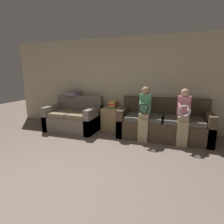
# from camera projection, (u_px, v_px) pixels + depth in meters

# --- Properties ---
(ground_plane) EXTENTS (14.00, 14.00, 0.00)m
(ground_plane) POSITION_uv_depth(u_px,v_px,m) (42.00, 198.00, 2.25)
(ground_plane) COLOR #6B5B51
(wall_back) EXTENTS (6.79, 0.06, 2.55)m
(wall_back) POSITION_uv_depth(u_px,v_px,m) (117.00, 84.00, 5.06)
(wall_back) COLOR #BCB293
(wall_back) RESTS_ON ground_plane
(couch_main) EXTENTS (2.16, 0.94, 0.95)m
(couch_main) POSITION_uv_depth(u_px,v_px,m) (163.00, 124.00, 4.37)
(couch_main) COLOR #473828
(couch_main) RESTS_ON ground_plane
(couch_side) EXTENTS (1.41, 0.98, 0.93)m
(couch_side) POSITION_uv_depth(u_px,v_px,m) (75.00, 118.00, 5.00)
(couch_side) COLOR #70665B
(couch_side) RESTS_ON ground_plane
(child_left_seated) EXTENTS (0.27, 0.38, 1.27)m
(child_left_seated) POSITION_uv_depth(u_px,v_px,m) (144.00, 111.00, 4.06)
(child_left_seated) COLOR tan
(child_left_seated) RESTS_ON ground_plane
(child_right_seated) EXTENTS (0.27, 0.37, 1.25)m
(child_right_seated) POSITION_uv_depth(u_px,v_px,m) (183.00, 115.00, 3.80)
(child_right_seated) COLOR tan
(child_right_seated) RESTS_ON ground_plane
(side_shelf) EXTENTS (0.56, 0.54, 0.63)m
(side_shelf) POSITION_uv_depth(u_px,v_px,m) (113.00, 118.00, 4.98)
(side_shelf) COLOR tan
(side_shelf) RESTS_ON ground_plane
(book_stack) EXTENTS (0.26, 0.31, 0.20)m
(book_stack) POSITION_uv_depth(u_px,v_px,m) (113.00, 104.00, 4.89)
(book_stack) COLOR #3D8451
(book_stack) RESTS_ON side_shelf
(throw_pillow) EXTENTS (0.39, 0.39, 0.10)m
(throw_pillow) POSITION_uv_depth(u_px,v_px,m) (73.00, 93.00, 5.25)
(throw_pillow) COLOR slate
(throw_pillow) RESTS_ON couch_side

